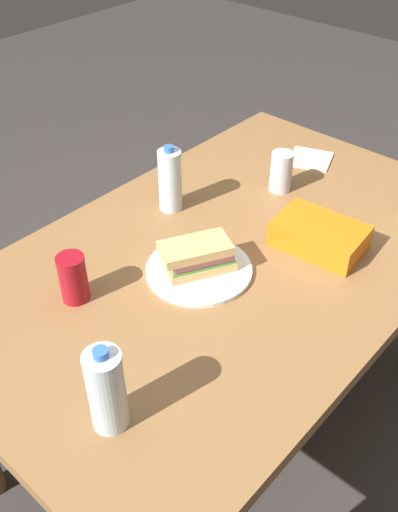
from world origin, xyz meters
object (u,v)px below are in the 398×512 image
chip_bag (319,235)px  sandwich (198,256)px  paper_plate (199,270)px  dining_table (229,280)px  soda_can_red (73,278)px  water_bottle_tall (170,180)px  water_bottle_spare (106,390)px  soda_can_silver (281,172)px

chip_bag → sandwich: bearing=-125.0°
paper_plate → dining_table: bearing=176.2°
sandwich → soda_can_red: size_ratio=1.69×
soda_can_red → chip_bag: bearing=150.0°
water_bottle_tall → water_bottle_spare: (0.60, 0.42, 0.00)m
dining_table → soda_can_red: size_ratio=12.04×
soda_can_red → soda_can_silver: 0.72m
paper_plate → chip_bag: 0.33m
paper_plate → soda_can_red: (0.26, -0.15, 0.05)m
dining_table → sandwich: size_ratio=7.14×
soda_can_silver → water_bottle_tall: bearing=-31.2°
water_bottle_tall → water_bottle_spare: water_bottle_spare is taller
dining_table → water_bottle_spare: water_bottle_spare is taller
water_bottle_tall → soda_can_silver: 0.34m
water_bottle_spare → soda_can_silver: water_bottle_spare is taller
water_bottle_spare → soda_can_silver: size_ratio=1.64×
dining_table → soda_can_silver: soda_can_silver is taller
paper_plate → chip_bag: (-0.29, 0.16, 0.03)m
sandwich → soda_can_silver: (-0.45, -0.08, 0.01)m
sandwich → water_bottle_spare: bearing=21.2°
soda_can_red → chip_bag: (-0.55, 0.32, -0.03)m
chip_bag → soda_can_silver: size_ratio=1.89×
soda_can_silver → dining_table: bearing=13.9°
paper_plate → water_bottle_tall: bearing=-122.3°
dining_table → water_bottle_tall: size_ratio=7.45×
dining_table → water_bottle_tall: 0.32m
water_bottle_tall → sandwich: bearing=57.0°
dining_table → water_bottle_spare: (0.55, 0.16, 0.19)m
chip_bag → soda_can_red: bearing=-125.5°
paper_plate → soda_can_silver: soda_can_silver is taller
dining_table → sandwich: bearing=-3.8°
sandwich → paper_plate: bearing=178.5°
sandwich → chip_bag: bearing=150.5°
soda_can_silver → sandwich: bearing=9.4°
dining_table → paper_plate: (0.11, -0.01, 0.10)m
soda_can_silver → paper_plate: bearing=9.5°
soda_can_red → water_bottle_spare: bearing=61.7°
dining_table → soda_can_red: (0.38, -0.16, 0.16)m
paper_plate → soda_can_silver: (-0.45, -0.08, 0.05)m
chip_bag → water_bottle_tall: bearing=-168.3°
water_bottle_spare → chip_bag: bearing=-179.7°
paper_plate → water_bottle_spare: bearing=21.0°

